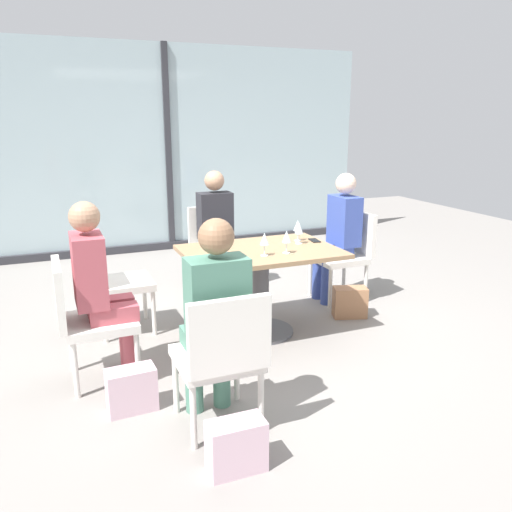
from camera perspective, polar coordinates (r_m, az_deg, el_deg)
name	(u,v)px	position (r m, az deg, el deg)	size (l,w,h in m)	color
ground_plane	(260,332)	(4.51, 0.49, -8.31)	(12.00, 12.00, 0.00)	gray
window_wall_backdrop	(168,160)	(7.21, -9.57, 10.26)	(5.60, 0.10, 2.70)	#A1B7BC
dining_table_main	(261,271)	(4.32, 0.51, -1.70)	(1.25, 0.87, 0.73)	#997551
chair_far_right	(347,250)	(5.27, 9.93, 0.64)	(0.50, 0.46, 0.87)	silver
chair_front_left	(221,353)	(2.99, -3.81, -10.53)	(0.46, 0.50, 0.87)	silver
chair_side_end	(85,314)	(3.72, -18.15, -6.05)	(0.50, 0.46, 0.87)	silver
chair_near_window	(214,244)	(5.46, -4.59, 1.33)	(0.46, 0.51, 0.87)	silver
chair_far_left	(111,276)	(4.52, -15.51, -2.13)	(0.50, 0.46, 0.87)	silver
person_far_right	(339,231)	(5.17, 9.00, 2.71)	(0.39, 0.34, 1.26)	#384C9E
person_front_left	(215,313)	(3.01, -4.55, -6.20)	(0.34, 0.39, 1.26)	#4C7F6B
person_side_end	(100,283)	(3.66, -16.71, -2.89)	(0.39, 0.34, 1.26)	#B24C56
person_near_window	(217,227)	(5.32, -4.27, 3.20)	(0.34, 0.39, 1.26)	#28282D
wine_glass_0	(299,229)	(4.45, 4.72, 3.00)	(0.07, 0.07, 0.18)	silver
wine_glass_1	(298,226)	(4.56, 4.57, 3.29)	(0.07, 0.07, 0.18)	silver
wine_glass_2	(287,237)	(4.13, 3.36, 2.08)	(0.07, 0.07, 0.18)	silver
wine_glass_3	(223,247)	(3.83, -3.65, 1.03)	(0.07, 0.07, 0.18)	silver
wine_glass_4	(264,239)	(4.05, 0.93, 1.83)	(0.07, 0.07, 0.18)	silver
coffee_cup	(209,239)	(4.46, -5.11, 1.87)	(0.08, 0.08, 0.09)	white
cell_phone_on_table	(314,240)	(4.60, 6.39, 1.70)	(0.07, 0.14, 0.01)	black
handbag_0	(350,302)	(4.87, 10.21, -4.98)	(0.30, 0.16, 0.28)	#A3704C
handbag_1	(236,446)	(2.87, -2.16, -20.01)	(0.30, 0.16, 0.28)	beige
handbag_2	(132,390)	(3.44, -13.42, -14.00)	(0.30, 0.16, 0.28)	beige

